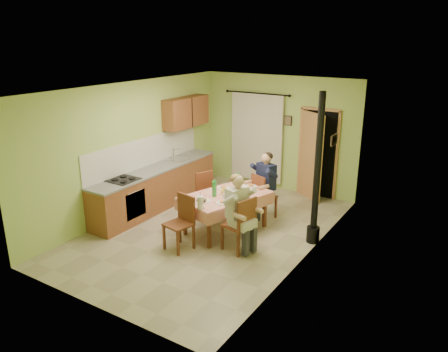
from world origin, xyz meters
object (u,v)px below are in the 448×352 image
Objects in this scene: chair_left at (208,204)px; man_right at (239,204)px; dining_table at (226,213)px; chair_right at (239,235)px; stove_flue at (316,190)px; man_far at (265,178)px; chair_far at (264,205)px; chair_near at (180,234)px.

man_right reaches higher than chair_left.
man_right is at bearing -24.90° from dining_table.
stove_flue is (1.01, 1.02, 0.73)m from chair_right.
man_far reaches higher than dining_table.
dining_table is 0.97m from man_right.
dining_table is 0.76m from chair_left.
chair_right reaches higher than chair_far.
chair_left is 0.70× the size of man_far.
chair_far is at bearing -90.00° from man_far.
man_right is (-0.02, 0.00, 0.59)m from chair_right.
man_far is (0.34, 0.99, 0.50)m from dining_table.
chair_left is 0.34× the size of stove_flue.
stove_flue reaches higher than dining_table.
man_right is (0.62, -0.56, 0.50)m from dining_table.
chair_far is 1.58m from chair_right.
chair_near is at bearing -85.58° from chair_far.
chair_far is 0.59m from man_far.
chair_left is at bearing -178.02° from stove_flue.
man_far is (0.64, 2.09, 0.59)m from chair_near.
stove_flue is (1.64, 0.45, 0.64)m from dining_table.
chair_left is 2.42m from stove_flue.
chair_near is at bearing -87.76° from dining_table.
man_far is at bearing 24.32° from man_right.
chair_left is at bearing 168.06° from dining_table.
stove_flue is at bearing 32.78° from dining_table.
dining_table is 1.93× the size of chair_near.
chair_near reaches higher than dining_table.
chair_near is at bearing -141.56° from stove_flue.
chair_right reaches higher than dining_table.
chair_near is at bearing 133.57° from chair_right.
chair_far is 0.94× the size of chair_right.
stove_flue is at bearing -130.46° from chair_near.
dining_table is at bearing -87.52° from man_far.
chair_right is 0.74× the size of man_far.
chair_near is 1.21m from man_right.
chair_left is (-0.99, -0.61, -0.00)m from chair_far.
man_right is (0.28, -1.55, 0.59)m from chair_far.
man_far is 1.42m from stove_flue.
man_right reaches higher than dining_table.
man_far reaches higher than chair_left.
man_right is (1.28, -0.93, 0.59)m from chair_left.
man_right is at bearing -58.25° from chair_far.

